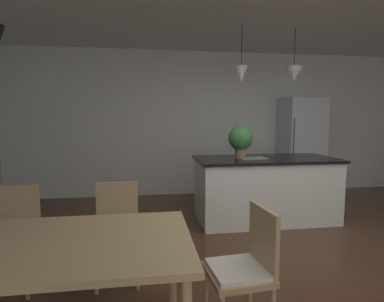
% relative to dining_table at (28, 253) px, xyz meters
% --- Properties ---
extents(ground_plane, '(10.00, 8.40, 0.04)m').
position_rel_dining_table_xyz_m(ground_plane, '(2.20, 0.73, -0.68)').
color(ground_plane, '#4C301E').
extents(wall_back_kitchen, '(10.00, 0.12, 2.70)m').
position_rel_dining_table_xyz_m(wall_back_kitchen, '(2.20, 3.99, 0.69)').
color(wall_back_kitchen, silver).
rests_on(wall_back_kitchen, ground_plane).
extents(dining_table, '(1.95, 1.00, 0.72)m').
position_rel_dining_table_xyz_m(dining_table, '(0.00, 0.00, 0.00)').
color(dining_table, tan).
rests_on(dining_table, ground_plane).
extents(chair_far_right, '(0.42, 0.42, 0.87)m').
position_rel_dining_table_xyz_m(chair_far_right, '(0.44, 0.87, -0.19)').
color(chair_far_right, tan).
rests_on(chair_far_right, ground_plane).
extents(chair_far_left, '(0.41, 0.41, 0.87)m').
position_rel_dining_table_xyz_m(chair_far_left, '(-0.44, 0.87, -0.19)').
color(chair_far_left, tan).
rests_on(chair_far_left, ground_plane).
extents(chair_kitchen_end, '(0.44, 0.44, 0.87)m').
position_rel_dining_table_xyz_m(chair_kitchen_end, '(1.35, 0.00, -0.19)').
color(chair_kitchen_end, tan).
rests_on(chair_kitchen_end, ground_plane).
extents(kitchen_island, '(1.97, 0.94, 0.91)m').
position_rel_dining_table_xyz_m(kitchen_island, '(2.38, 2.25, -0.20)').
color(kitchen_island, white).
rests_on(kitchen_island, ground_plane).
extents(refrigerator, '(0.72, 0.67, 1.83)m').
position_rel_dining_table_xyz_m(refrigerator, '(3.62, 3.59, 0.25)').
color(refrigerator, silver).
rests_on(refrigerator, ground_plane).
extents(pendant_over_island_main, '(0.17, 0.17, 0.75)m').
position_rel_dining_table_xyz_m(pendant_over_island_main, '(2.00, 2.25, 1.39)').
color(pendant_over_island_main, black).
extents(pendant_over_island_aux, '(0.23, 0.23, 0.73)m').
position_rel_dining_table_xyz_m(pendant_over_island_aux, '(2.76, 2.25, 1.41)').
color(pendant_over_island_aux, black).
extents(potted_plant_on_island, '(0.35, 0.35, 0.46)m').
position_rel_dining_table_xyz_m(potted_plant_on_island, '(2.01, 2.25, 0.51)').
color(potted_plant_on_island, '#8C664C').
rests_on(potted_plant_on_island, kitchen_island).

